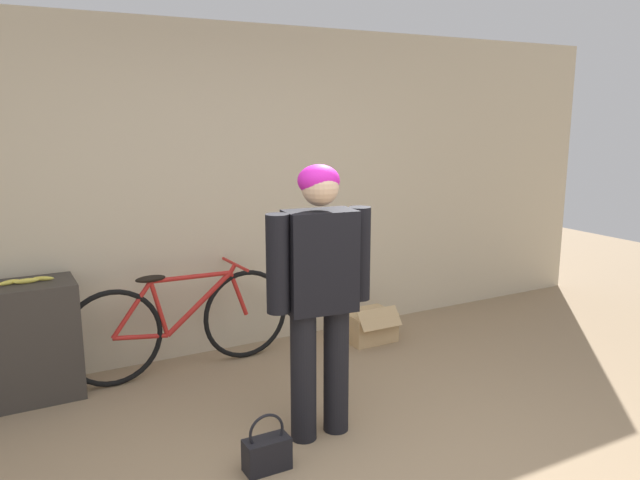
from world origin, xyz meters
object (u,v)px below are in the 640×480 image
person (320,282)px  cardboard_box (369,326)px  handbag (267,452)px  bicycle (183,322)px  banana (25,281)px

person → cardboard_box: size_ratio=4.05×
person → handbag: bearing=-148.7°
bicycle → cardboard_box: 1.60m
person → bicycle: person is taller
bicycle → banana: banana is taller
cardboard_box → handbag: bearing=-138.3°
bicycle → handbag: (-0.00, -1.53, -0.28)m
cardboard_box → banana: bearing=175.9°
banana → handbag: size_ratio=1.06×
banana → cardboard_box: (2.61, -0.19, -0.70)m
person → bicycle: bearing=114.9°
cardboard_box → person: bearing=-133.4°
banana → cardboard_box: 2.70m
banana → person: bearing=-43.4°
person → handbag: size_ratio=4.96×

